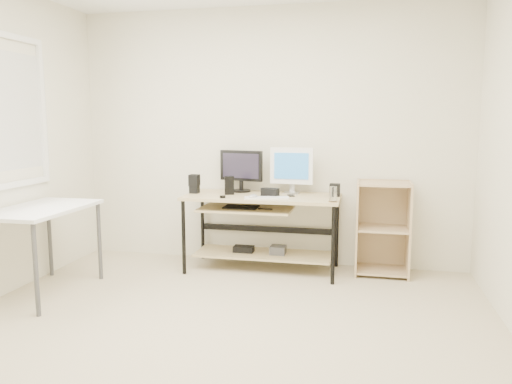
{
  "coord_description": "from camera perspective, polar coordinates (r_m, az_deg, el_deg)",
  "views": [
    {
      "loc": [
        0.97,
        -3.03,
        1.48
      ],
      "look_at": [
        0.02,
        1.3,
        0.83
      ],
      "focal_mm": 35.0,
      "sensor_mm": 36.0,
      "label": 1
    }
  ],
  "objects": [
    {
      "name": "room",
      "position": [
        3.27,
        -7.41,
        5.39
      ],
      "size": [
        4.01,
        4.01,
        2.62
      ],
      "color": "#C2B595",
      "rests_on": "ground"
    },
    {
      "name": "white_imac",
      "position": [
        4.94,
        4.09,
        2.85
      ],
      "size": [
        0.43,
        0.14,
        0.46
      ],
      "rotation": [
        0.0,
        0.0,
        -0.07
      ],
      "color": "silver",
      "rests_on": "desk"
    },
    {
      "name": "volume_puck",
      "position": [
        4.69,
        -3.84,
        -0.55
      ],
      "size": [
        0.07,
        0.07,
        0.02
      ],
      "primitive_type": "cylinder",
      "rotation": [
        0.0,
        0.0,
        -0.4
      ],
      "color": "black",
      "rests_on": "desk"
    },
    {
      "name": "side_table",
      "position": [
        4.57,
        -23.32,
        -2.6
      ],
      "size": [
        0.6,
        1.0,
        0.75
      ],
      "color": "white",
      "rests_on": "ground"
    },
    {
      "name": "black_monitor",
      "position": [
        5.06,
        -1.71,
        2.73
      ],
      "size": [
        0.46,
        0.19,
        0.42
      ],
      "rotation": [
        0.0,
        0.0,
        -0.24
      ],
      "color": "black",
      "rests_on": "desk"
    },
    {
      "name": "speaker_left",
      "position": [
        5.02,
        -7.06,
        0.98
      ],
      "size": [
        0.1,
        0.1,
        0.19
      ],
      "rotation": [
        0.0,
        0.0,
        -0.05
      ],
      "color": "black",
      "rests_on": "desk"
    },
    {
      "name": "smartphone",
      "position": [
        4.82,
        4.02,
        -0.4
      ],
      "size": [
        0.09,
        0.12,
        0.01
      ],
      "primitive_type": "cube",
      "rotation": [
        0.0,
        0.0,
        0.37
      ],
      "color": "black",
      "rests_on": "desk"
    },
    {
      "name": "speaker_right",
      "position": [
        4.85,
        8.99,
        0.23
      ],
      "size": [
        0.1,
        0.1,
        0.12
      ],
      "primitive_type": "cube",
      "rotation": [
        0.0,
        0.0,
        0.0
      ],
      "color": "black",
      "rests_on": "desk"
    },
    {
      "name": "center_speaker",
      "position": [
        4.75,
        1.62,
        -0.05
      ],
      "size": [
        0.18,
        0.11,
        0.08
      ],
      "primitive_type": "cube",
      "rotation": [
        0.0,
        0.0,
        -0.26
      ],
      "color": "black",
      "rests_on": "desk"
    },
    {
      "name": "audio_controller",
      "position": [
        4.89,
        -3.08,
        0.77
      ],
      "size": [
        0.11,
        0.08,
        0.18
      ],
      "primitive_type": "cube",
      "rotation": [
        0.0,
        0.0,
        0.34
      ],
      "color": "black",
      "rests_on": "desk"
    },
    {
      "name": "mouse",
      "position": [
        4.64,
        -0.34,
        -0.51
      ],
      "size": [
        0.1,
        0.13,
        0.04
      ],
      "primitive_type": "ellipsoid",
      "rotation": [
        0.0,
        0.0,
        -0.22
      ],
      "color": "#B5B5BA",
      "rests_on": "desk"
    },
    {
      "name": "keyboard",
      "position": [
        4.65,
        1.21,
        -0.66
      ],
      "size": [
        0.43,
        0.21,
        0.01
      ],
      "primitive_type": "cube",
      "rotation": [
        0.0,
        0.0,
        0.23
      ],
      "color": "white",
      "rests_on": "desk"
    },
    {
      "name": "coaster",
      "position": [
        4.5,
        8.78,
        -1.1
      ],
      "size": [
        0.11,
        0.11,
        0.01
      ],
      "primitive_type": "cylinder",
      "rotation": [
        0.0,
        0.0,
        0.3
      ],
      "color": "olive",
      "rests_on": "desk"
    },
    {
      "name": "desk",
      "position": [
        4.89,
        0.43,
        -2.82
      ],
      "size": [
        1.5,
        0.65,
        0.75
      ],
      "color": "tan",
      "rests_on": "ground"
    },
    {
      "name": "shelf_unit",
      "position": [
        4.96,
        14.26,
        -3.92
      ],
      "size": [
        0.5,
        0.4,
        0.9
      ],
      "color": "tan",
      "rests_on": "ground"
    },
    {
      "name": "drinking_glass",
      "position": [
        4.49,
        8.8,
        -0.23
      ],
      "size": [
        0.08,
        0.08,
        0.13
      ],
      "primitive_type": "cylinder",
      "rotation": [
        0.0,
        0.0,
        0.3
      ],
      "color": "white",
      "rests_on": "coaster"
    }
  ]
}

